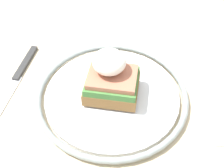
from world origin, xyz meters
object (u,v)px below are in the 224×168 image
object	(u,v)px
plate	(112,95)
fork	(215,114)
sandwich	(111,78)
knife	(17,78)

from	to	relation	value
plate	fork	size ratio (longest dim) A/B	1.88
plate	sandwich	distance (m)	0.04
plate	knife	world-z (taller)	plate
sandwich	fork	world-z (taller)	sandwich
plate	knife	xyz separation A→B (m)	(0.18, -0.02, -0.01)
sandwich	knife	distance (m)	0.19
fork	knife	world-z (taller)	knife
plate	knife	bearing A→B (deg)	-5.19
fork	sandwich	bearing A→B (deg)	-2.80
sandwich	fork	distance (m)	0.18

